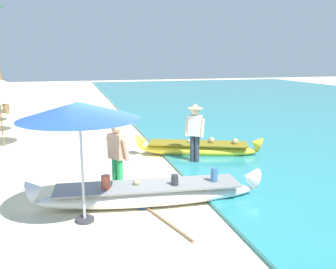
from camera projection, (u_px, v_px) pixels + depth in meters
The scene contains 7 objects.
ground_plane at pixel (129, 197), 8.14m from camera, with size 80.00×80.00×0.00m, color beige.
boat_white_foreground at pixel (149, 193), 7.69m from camera, with size 4.93×1.23×0.75m.
boat_yellow_midground at pixel (198, 148), 11.44m from camera, with size 3.85×2.05×0.73m.
person_vendor_hatted at pixel (195, 130), 10.35m from camera, with size 0.56×0.49×1.78m.
person_tourist_customer at pixel (117, 156), 7.93m from camera, with size 0.49×0.55×1.68m.
patio_umbrella_large at pixel (79, 111), 6.52m from camera, with size 2.20×2.20×2.29m.
paddle at pixel (159, 217), 7.09m from camera, with size 0.72×1.80×0.05m.
Camera 1 is at (-1.18, -7.62, 3.08)m, focal length 39.08 mm.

